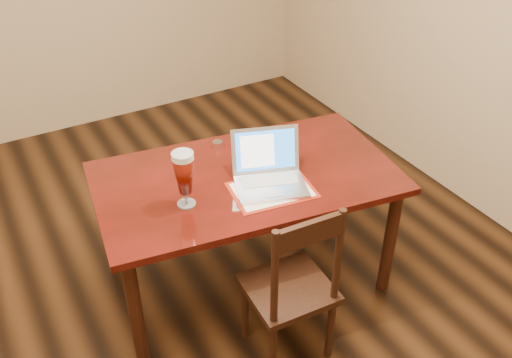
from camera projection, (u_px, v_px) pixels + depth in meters
ground at (178, 315)px, 3.24m from camera, size 5.00×5.00×0.00m
room_shell at (144, 7)px, 2.24m from camera, size 4.51×5.01×2.71m
dining_table at (245, 188)px, 3.10m from camera, size 1.72×1.12×1.06m
dining_chair at (292, 288)px, 2.79m from camera, size 0.43×0.41×0.96m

